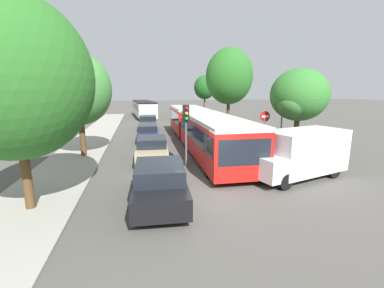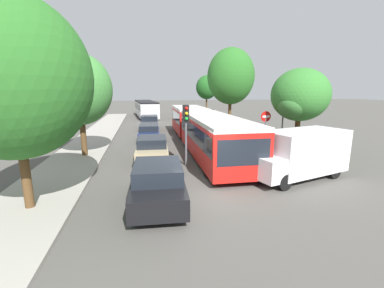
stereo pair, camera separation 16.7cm
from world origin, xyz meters
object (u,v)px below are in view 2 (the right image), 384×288
traffic_light (186,122)px  no_entry_sign (265,125)px  tree_left_near (14,83)px  tree_right_mid (231,76)px  queued_car_graphite (150,122)px  direction_sign_post (283,114)px  queued_car_navy (149,133)px  articulated_bus (201,126)px  city_bus_rear (146,108)px  tree_right_near (299,96)px  tree_right_far (206,88)px  queued_car_black (158,183)px  white_van (300,153)px  tree_left_mid (79,90)px  queued_car_tan (152,149)px

traffic_light → no_entry_sign: (5.72, 2.01, -0.62)m
tree_left_near → tree_right_mid: bearing=52.3°
queued_car_graphite → direction_sign_post: 14.79m
no_entry_sign → queued_car_graphite: bearing=-149.3°
queued_car_navy → traffic_light: traffic_light is taller
direction_sign_post → tree_left_near: tree_left_near is taller
articulated_bus → tree_left_near: size_ratio=2.47×
city_bus_rear → tree_right_near: 28.05m
tree_right_mid → tree_right_far: tree_right_mid is taller
queued_car_black → tree_right_mid: tree_right_mid is taller
white_van → direction_sign_post: bearing=-127.8°
tree_left_mid → tree_right_mid: size_ratio=0.75×
traffic_light → tree_left_near: (-6.33, -4.32, 1.91)m
traffic_light → tree_right_near: size_ratio=0.61×
tree_left_near → tree_right_near: 14.96m
tree_right_mid → direction_sign_post: bearing=-89.4°
tree_right_far → white_van: bearing=-95.0°
queued_car_graphite → queued_car_black: bearing=-177.6°
queued_car_graphite → traffic_light: 14.41m
city_bus_rear → queued_car_black: bearing=174.8°
tree_left_near → tree_right_mid: 21.98m
city_bus_rear → queued_car_navy: (-0.12, -19.86, -0.76)m
articulated_bus → tree_left_mid: (-7.99, -1.72, 2.69)m
traffic_light → tree_right_mid: (7.09, 13.05, 3.11)m
city_bus_rear → tree_right_mid: 17.52m
queued_car_graphite → tree_left_mid: size_ratio=0.70×
traffic_light → tree_left_mid: bearing=-120.8°
tree_left_mid → tree_right_near: bearing=-8.0°
city_bus_rear → queued_car_navy: 19.88m
queued_car_black → tree_right_near: bearing=-55.1°
articulated_bus → queued_car_tan: size_ratio=4.13×
no_entry_sign → tree_right_far: bearing=175.6°
queued_car_graphite → white_van: 18.47m
queued_car_graphite → tree_left_near: bearing=168.9°
queued_car_black → queued_car_graphite: (0.31, 18.74, -0.01)m
articulated_bus → queued_car_graphite: size_ratio=3.96×
no_entry_sign → tree_right_mid: 11.74m
tree_right_mid → tree_left_near: bearing=-127.7°
queued_car_black → tree_right_far: tree_right_far is taller
direction_sign_post → queued_car_black: bearing=51.0°
tree_right_far → queued_car_navy: bearing=-118.3°
white_van → direction_sign_post: direction_sign_post is taller
traffic_light → direction_sign_post: direction_sign_post is taller
queued_car_black → traffic_light: bearing=-18.9°
city_bus_rear → tree_left_near: size_ratio=1.65×
tree_right_mid → tree_left_mid: bearing=-142.9°
articulated_bus → queued_car_black: bearing=-21.0°
traffic_light → direction_sign_post: size_ratio=0.94×
queued_car_tan → queued_car_graphite: 12.79m
queued_car_tan → white_van: size_ratio=0.80×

